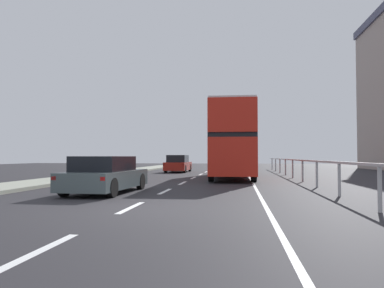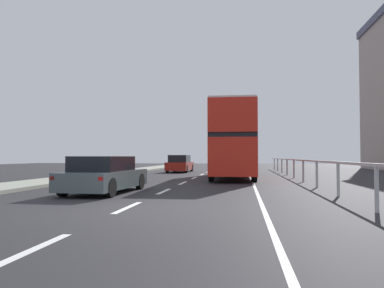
{
  "view_description": "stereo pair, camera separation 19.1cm",
  "coord_description": "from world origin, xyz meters",
  "views": [
    {
      "loc": [
        2.76,
        -8.93,
        1.32
      ],
      "look_at": [
        0.55,
        8.49,
        1.92
      ],
      "focal_mm": 34.25,
      "sensor_mm": 36.0,
      "label": 1
    },
    {
      "loc": [
        2.95,
        -8.91,
        1.32
      ],
      "look_at": [
        0.55,
        8.49,
        1.92
      ],
      "focal_mm": 34.25,
      "sensor_mm": 36.0,
      "label": 2
    }
  ],
  "objects": [
    {
      "name": "sedan_car_ahead",
      "position": [
        -2.3,
        21.63,
        0.69
      ],
      "size": [
        1.79,
        4.43,
        1.44
      ],
      "rotation": [
        0.0,
        0.0,
        -0.01
      ],
      "color": "maroon",
      "rests_on": "ground"
    },
    {
      "name": "ground_plane",
      "position": [
        0.0,
        0.0,
        -0.05
      ],
      "size": [
        75.19,
        120.0,
        0.1
      ],
      "primitive_type": "cube",
      "color": "#262528"
    },
    {
      "name": "double_decker_bus_red",
      "position": [
        2.35,
        13.72,
        2.29
      ],
      "size": [
        2.69,
        10.14,
        4.28
      ],
      "rotation": [
        0.0,
        0.0,
        0.03
      ],
      "color": "red",
      "rests_on": "ground"
    },
    {
      "name": "bridge_side_railing",
      "position": [
        6.08,
        9.0,
        0.93
      ],
      "size": [
        0.1,
        42.0,
        1.16
      ],
      "color": "#B5B3B5",
      "rests_on": "ground"
    },
    {
      "name": "hatchback_car_near",
      "position": [
        -2.05,
        3.92,
        0.64
      ],
      "size": [
        2.01,
        4.48,
        1.33
      ],
      "rotation": [
        0.0,
        0.0,
        -0.04
      ],
      "color": "#455153",
      "rests_on": "ground"
    },
    {
      "name": "lane_paint_markings",
      "position": [
        2.12,
        8.19,
        0.0
      ],
      "size": [
        3.61,
        46.0,
        0.01
      ],
      "color": "silver",
      "rests_on": "ground"
    }
  ]
}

